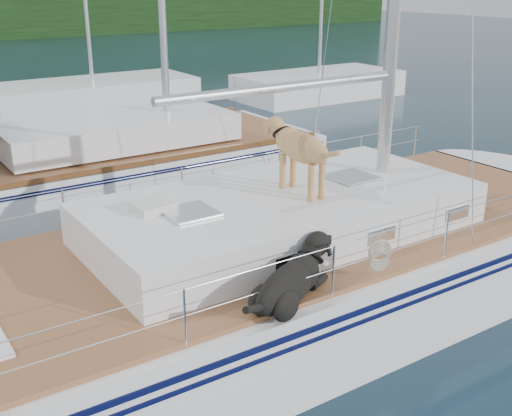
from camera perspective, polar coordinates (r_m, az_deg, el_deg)
ground at (r=8.85m, az=-2.01°, el=-10.78°), size 120.00×120.00×0.00m
main_sailboat at (r=8.56m, az=-1.49°, el=-6.72°), size 12.00×4.08×14.01m
neighbor_sailboat at (r=13.76m, az=-16.29°, el=2.74°), size 11.00×3.50×13.30m
bg_boat_center at (r=24.20m, az=-14.25°, el=9.75°), size 7.20×3.00×11.65m
bg_boat_east at (r=25.52m, az=5.60°, el=10.79°), size 6.40×3.00×11.65m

